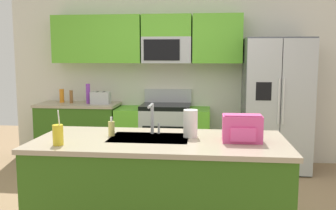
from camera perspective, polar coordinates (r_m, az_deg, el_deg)
kitchen_wall_unit at (r=5.71m, az=-0.03°, el=6.17°), size 5.20×0.43×2.60m
back_counter at (r=5.85m, az=-13.36°, el=-4.09°), size 1.20×0.63×0.90m
range_oven at (r=5.56m, az=-0.69°, el=-4.57°), size 1.36×0.61×1.10m
refrigerator at (r=5.45m, az=16.10°, el=0.03°), size 0.90×0.76×1.85m
island_counter at (r=3.33m, az=-1.21°, el=-12.75°), size 2.14×0.97×0.90m
toaster at (r=5.60m, az=-10.24°, el=1.08°), size 0.28×0.16×0.18m
pepper_mill at (r=5.80m, az=-14.54°, el=1.23°), size 0.05×0.05×0.19m
bottle_orange at (r=5.91m, az=-15.89°, el=1.36°), size 0.07×0.07×0.21m
bottle_purple at (r=5.69m, az=-12.09°, el=1.71°), size 0.06×0.06×0.30m
sink_faucet at (r=3.37m, az=-2.40°, el=-1.68°), size 0.08×0.21×0.28m
drink_cup_yellow at (r=3.10m, az=-16.43°, el=-4.38°), size 0.08×0.08×0.28m
soap_dispenser at (r=3.35m, az=-8.62°, el=-3.52°), size 0.06×0.06×0.17m
paper_towel_roll at (r=3.27m, az=3.45°, el=-2.82°), size 0.12×0.12×0.24m
backpack at (r=3.14m, az=11.24°, el=-3.42°), size 0.32×0.22×0.23m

